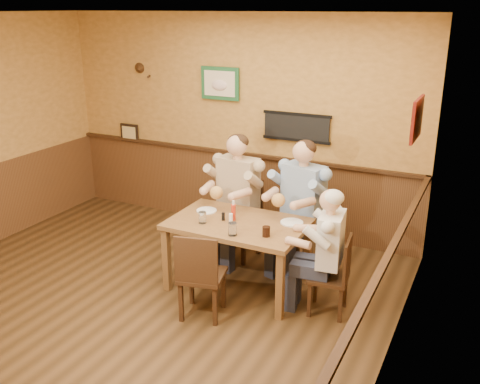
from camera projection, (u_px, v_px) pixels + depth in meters
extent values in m
plane|color=#35220F|center=(124.00, 309.00, 5.33)|extent=(5.00, 5.00, 0.00)
cube|color=silver|center=(100.00, 14.00, 4.40)|extent=(5.00, 5.00, 0.02)
cube|color=gold|center=(235.00, 124.00, 6.98)|extent=(5.00, 0.02, 2.80)
cube|color=gold|center=(391.00, 222.00, 3.83)|extent=(0.02, 5.00, 2.80)
cube|color=brown|center=(235.00, 190.00, 7.26)|extent=(5.00, 0.02, 1.00)
cube|color=brown|center=(378.00, 329.00, 4.13)|extent=(0.02, 5.00, 1.00)
cube|color=black|center=(297.00, 127.00, 6.58)|extent=(0.88, 0.03, 0.34)
cube|color=#205D32|center=(220.00, 83.00, 6.86)|extent=(0.54, 0.03, 0.42)
cube|color=black|center=(130.00, 133.00, 7.75)|extent=(0.30, 0.03, 0.26)
cube|color=maroon|center=(417.00, 119.00, 4.55)|extent=(0.03, 0.48, 0.36)
cube|color=brown|center=(238.00, 224.00, 5.53)|extent=(1.40, 0.90, 0.05)
cube|color=brown|center=(167.00, 260.00, 5.59)|extent=(0.07, 0.07, 0.70)
cube|color=brown|center=(280.00, 286.00, 5.06)|extent=(0.07, 0.07, 0.70)
cube|color=brown|center=(204.00, 233.00, 6.25)|extent=(0.07, 0.07, 0.70)
cube|color=brown|center=(307.00, 254.00, 5.72)|extent=(0.07, 0.07, 0.70)
cylinder|color=white|center=(202.00, 217.00, 5.48)|extent=(0.10, 0.10, 0.12)
cylinder|color=white|center=(233.00, 229.00, 5.18)|extent=(0.09, 0.09, 0.13)
cylinder|color=black|center=(266.00, 232.00, 5.16)|extent=(0.10, 0.10, 0.10)
cylinder|color=red|center=(233.00, 211.00, 5.54)|extent=(0.06, 0.06, 0.19)
cylinder|color=white|center=(231.00, 218.00, 5.49)|extent=(0.05, 0.05, 0.10)
cylinder|color=black|center=(223.00, 217.00, 5.55)|extent=(0.04, 0.04, 0.08)
cylinder|color=white|center=(207.00, 211.00, 5.81)|extent=(0.27, 0.27, 0.01)
cylinder|color=white|center=(292.00, 222.00, 5.49)|extent=(0.30, 0.30, 0.02)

